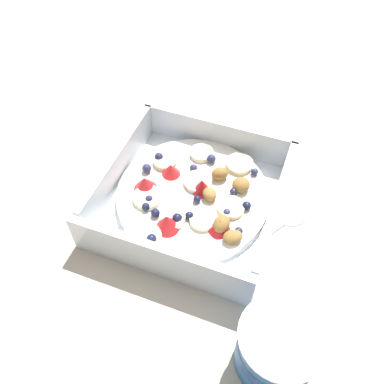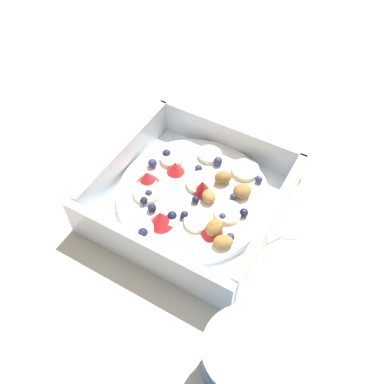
{
  "view_description": "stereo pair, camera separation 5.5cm",
  "coord_description": "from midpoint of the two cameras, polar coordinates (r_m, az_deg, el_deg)",
  "views": [
    {
      "loc": [
        -0.11,
        0.33,
        0.46
      ],
      "look_at": [
        0.01,
        0.0,
        0.03
      ],
      "focal_mm": 39.12,
      "sensor_mm": 36.0,
      "label": 1
    },
    {
      "loc": [
        -0.16,
        0.3,
        0.46
      ],
      "look_at": [
        0.01,
        0.0,
        0.03
      ],
      "focal_mm": 39.12,
      "sensor_mm": 36.0,
      "label": 2
    }
  ],
  "objects": [
    {
      "name": "fruit_bowl",
      "position": [
        0.56,
        2.78,
        -0.94
      ],
      "size": [
        0.23,
        0.23,
        0.06
      ],
      "color": "white",
      "rests_on": "ground"
    },
    {
      "name": "yogurt_cup",
      "position": [
        0.45,
        10.88,
        -21.85
      ],
      "size": [
        0.09,
        0.09,
        0.07
      ],
      "color": "#3370B7",
      "rests_on": "ground"
    },
    {
      "name": "spoon",
      "position": [
        0.56,
        14.59,
        -5.91
      ],
      "size": [
        0.11,
        0.16,
        0.01
      ],
      "color": "silver",
      "rests_on": "ground"
    },
    {
      "name": "ground_plane",
      "position": [
        0.57,
        3.79,
        -2.2
      ],
      "size": [
        2.4,
        2.4,
        0.0
      ],
      "primitive_type": "plane",
      "color": "beige"
    }
  ]
}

